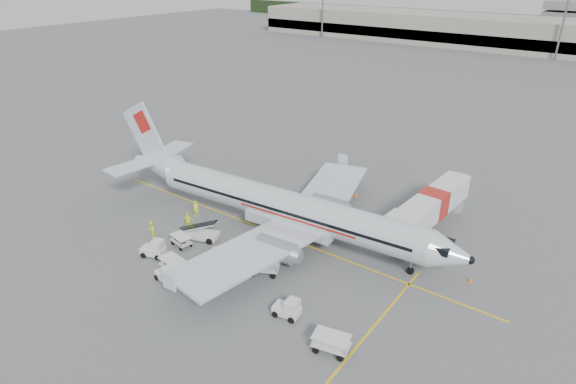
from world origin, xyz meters
name	(u,v)px	position (x,y,z in m)	size (l,w,h in m)	color
ground	(276,234)	(0.00, 0.00, 0.00)	(360.00, 360.00, 0.00)	#56595B
stripe_lead	(276,234)	(0.00, 0.00, 0.01)	(44.00, 0.20, 0.01)	yellow
stripe_cross	(363,339)	(14.00, -8.00, 0.01)	(0.20, 20.00, 0.01)	yellow
terminal_west	(417,26)	(-40.00, 130.00, 4.50)	(110.00, 22.00, 9.00)	gray
treeline	(571,26)	(0.00, 175.00, 3.00)	(300.00, 3.00, 6.00)	black
mast_west	(323,4)	(-70.00, 118.00, 11.00)	(3.20, 1.20, 22.00)	slate
mast_center	(565,17)	(5.00, 118.00, 11.00)	(3.20, 1.20, 22.00)	slate
aircraft	(285,186)	(0.72, 0.55, 5.21)	(37.79, 29.62, 10.42)	silver
jet_bridge	(432,212)	(12.05, 9.36, 2.16)	(3.09, 16.48, 4.33)	silver
belt_loader	(199,227)	(-5.40, -5.10, 1.32)	(4.89, 1.83, 2.65)	silver
tug_fore	(287,307)	(8.07, -9.20, 0.79)	(2.04, 1.17, 1.57)	silver
tug_mid	(166,273)	(-2.72, -11.60, 0.77)	(1.99, 1.14, 1.54)	silver
tug_aft	(153,248)	(-6.64, -9.73, 0.82)	(2.12, 1.22, 1.64)	silver
cart_loaded_a	(181,241)	(-5.86, -7.06, 0.55)	(2.11, 1.25, 1.10)	silver
cart_loaded_b	(173,265)	(-3.24, -10.37, 0.65)	(2.48, 1.46, 1.29)	silver
cart_empty_a	(264,267)	(3.25, -5.90, 0.67)	(2.57, 1.52, 1.34)	silver
cart_empty_b	(331,343)	(12.71, -10.34, 0.66)	(2.53, 1.50, 1.32)	silver
cone_nose	(470,279)	(18.02, 3.30, 0.28)	(0.34, 0.34, 0.55)	orange
cone_port	(356,194)	(2.29, 12.02, 0.32)	(0.40, 0.40, 0.65)	orange
cone_stbd	(177,266)	(-3.26, -9.94, 0.32)	(0.39, 0.39, 0.63)	orange
crew_a	(196,209)	(-8.96, -2.12, 0.88)	(0.64, 0.42, 1.77)	#D0E820
crew_b	(151,229)	(-9.36, -7.67, 0.86)	(0.83, 0.65, 1.72)	#D0E820
crew_c	(215,255)	(-1.26, -7.24, 0.84)	(1.08, 0.62, 1.67)	#D0E820
crew_d	(188,221)	(-7.65, -4.45, 0.91)	(1.06, 0.44, 1.81)	#D0E820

